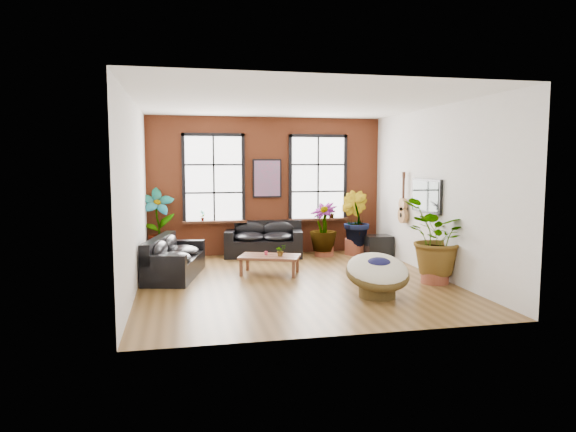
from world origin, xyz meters
name	(u,v)px	position (x,y,z in m)	size (l,w,h in m)	color
room	(293,193)	(0.00, 0.15, 1.75)	(6.04, 6.54, 3.54)	brown
sofa_back	(264,240)	(-0.13, 2.91, 0.40)	(2.06, 1.28, 0.88)	black
sofa_left	(172,259)	(-2.37, 0.96, 0.37)	(1.31, 2.22, 0.82)	black
coffee_table	(270,258)	(-0.36, 0.77, 0.35)	(1.42, 1.11, 0.48)	brown
papasan_chair	(377,273)	(1.17, -1.44, 0.43)	(1.19, 1.21, 0.84)	#4F3D1C
poster	(267,178)	(0.00, 3.18, 1.95)	(0.74, 0.06, 0.98)	black
tv_wall_unit	(419,200)	(2.93, 0.60, 1.54)	(0.13, 1.86, 1.20)	black
media_box	(378,246)	(2.66, 2.22, 0.27)	(0.66, 0.55, 0.54)	black
pot_back_left	(157,252)	(-2.76, 2.85, 0.20)	(0.73, 0.73, 0.40)	brown
pot_back_right	(355,247)	(2.21, 2.64, 0.20)	(0.65, 0.65, 0.40)	brown
pot_right_wall	(435,273)	(2.67, -0.68, 0.20)	(0.68, 0.68, 0.39)	brown
pot_mid	(324,249)	(1.35, 2.59, 0.18)	(0.56, 0.56, 0.35)	brown
floor_plant_back_left	(158,221)	(-2.73, 2.88, 0.95)	(0.85, 0.57, 1.61)	#113D10
floor_plant_back_right	(355,220)	(2.18, 2.67, 0.89)	(0.82, 0.66, 1.48)	#113D10
floor_plant_right_wall	(437,238)	(2.68, -0.71, 0.90)	(1.34, 1.16, 1.49)	#113D10
floor_plant_mid	(323,227)	(1.32, 2.55, 0.75)	(0.68, 0.68, 1.21)	#113D10
table_plant	(280,250)	(-0.15, 0.67, 0.52)	(0.22, 0.19, 0.24)	#113D10
sill_plant_left	(202,216)	(-1.65, 3.13, 1.04)	(0.14, 0.10, 0.27)	#113D10
sill_plant_right	(331,213)	(1.70, 3.13, 1.04)	(0.15, 0.15, 0.27)	#113D10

